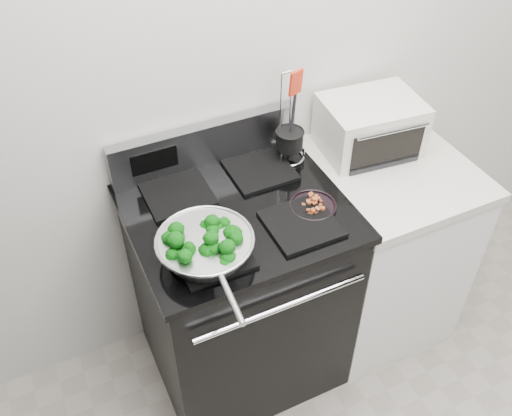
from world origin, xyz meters
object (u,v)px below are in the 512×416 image
gas_range (240,291)px  utensil_holder (289,144)px  bacon_plate (313,204)px  toaster_oven (370,126)px  skillet (205,246)px

gas_range → utensil_holder: size_ratio=2.86×
bacon_plate → toaster_oven: 0.49m
gas_range → utensil_holder: (0.31, 0.19, 0.53)m
bacon_plate → skillet: bearing=-172.0°
skillet → utensil_holder: utensil_holder is taller
gas_range → bacon_plate: (0.25, -0.11, 0.48)m
utensil_holder → toaster_oven: (0.35, -0.04, 0.01)m
gas_range → bacon_plate: gas_range is taller
gas_range → bacon_plate: size_ratio=6.52×
gas_range → toaster_oven: toaster_oven is taller
gas_range → utensil_holder: 0.65m
skillet → toaster_oven: (0.85, 0.32, 0.03)m
gas_range → toaster_oven: bearing=12.5°
utensil_holder → skillet: bearing=-162.0°
toaster_oven → gas_range: bearing=-161.8°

